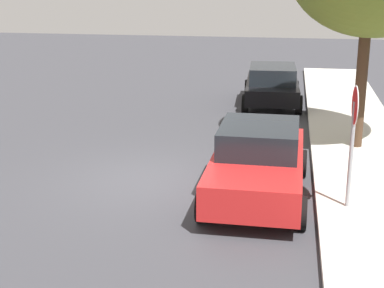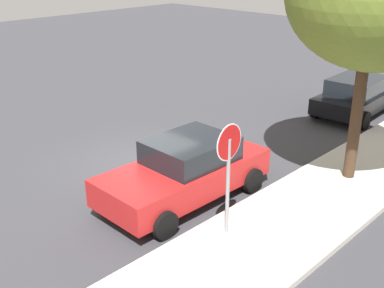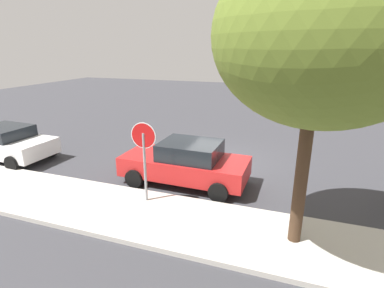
# 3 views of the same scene
# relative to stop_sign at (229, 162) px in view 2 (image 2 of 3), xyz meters

# --- Properties ---
(ground_plane) EXTENTS (60.00, 60.00, 0.00)m
(ground_plane) POSITION_rel_stop_sign_xyz_m (-1.21, -4.26, -1.79)
(ground_plane) COLOR #38383D
(sidewalk_curb) EXTENTS (32.00, 2.60, 0.14)m
(sidewalk_curb) POSITION_rel_stop_sign_xyz_m (-1.21, 0.70, -1.72)
(sidewalk_curb) COLOR beige
(sidewalk_curb) RESTS_ON ground_plane
(stop_sign) EXTENTS (0.78, 0.08, 2.60)m
(stop_sign) POSITION_rel_stop_sign_xyz_m (0.00, 0.00, 0.00)
(stop_sign) COLOR gray
(stop_sign) RESTS_ON ground_plane
(parked_car_red) EXTENTS (4.44, 2.15, 1.54)m
(parked_car_red) POSITION_rel_stop_sign_xyz_m (-0.62, -1.84, -1.01)
(parked_car_red) COLOR red
(parked_car_red) RESTS_ON ground_plane
(parked_car_black) EXTENTS (4.01, 2.16, 1.43)m
(parked_car_black) POSITION_rel_stop_sign_xyz_m (-9.59, -1.86, -1.04)
(parked_car_black) COLOR black
(parked_car_black) RESTS_ON ground_plane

